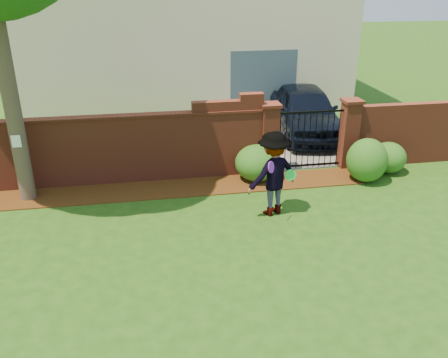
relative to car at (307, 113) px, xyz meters
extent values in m
cube|color=#224A12|center=(-4.37, -6.69, -0.78)|extent=(80.00, 80.00, 0.01)
cube|color=#3C200B|center=(-5.32, -3.35, -0.76)|extent=(11.10, 1.08, 0.03)
cube|color=maroon|center=(-6.52, -2.69, 0.07)|extent=(8.70, 0.25, 1.70)
cube|color=maroon|center=(-3.07, -2.69, 1.07)|extent=(1.80, 0.25, 0.30)
cube|color=maroon|center=(-2.47, -2.69, 1.30)|extent=(0.60, 0.25, 0.16)
cube|color=maroon|center=(-6.52, -2.69, 0.95)|extent=(8.70, 0.31, 0.06)
cube|color=maroon|center=(2.23, -2.69, 0.07)|extent=(4.00, 0.25, 1.70)
cube|color=maroon|center=(-1.97, -2.69, 0.12)|extent=(0.42, 0.42, 1.80)
cube|color=maroon|center=(-1.97, -2.69, 1.06)|extent=(0.50, 0.50, 0.08)
cube|color=maroon|center=(0.23, -2.69, 0.12)|extent=(0.42, 0.42, 1.80)
cube|color=maroon|center=(0.23, -2.69, 1.06)|extent=(0.50, 0.50, 0.08)
cylinder|color=black|center=(-1.68, -2.69, 0.07)|extent=(0.02, 0.02, 1.60)
cylinder|color=black|center=(-1.52, -2.69, 0.07)|extent=(0.02, 0.02, 1.60)
cylinder|color=black|center=(-1.36, -2.69, 0.07)|extent=(0.02, 0.02, 1.60)
cylinder|color=black|center=(-1.19, -2.69, 0.07)|extent=(0.02, 0.02, 1.60)
cylinder|color=black|center=(-1.03, -2.69, 0.07)|extent=(0.02, 0.02, 1.60)
cylinder|color=black|center=(-0.87, -2.69, 0.07)|extent=(0.02, 0.02, 1.60)
cylinder|color=black|center=(-0.71, -2.69, 0.07)|extent=(0.02, 0.02, 1.60)
cylinder|color=black|center=(-0.55, -2.69, 0.07)|extent=(0.02, 0.02, 1.60)
cylinder|color=black|center=(-0.38, -2.69, 0.07)|extent=(0.02, 0.02, 1.60)
cylinder|color=black|center=(-0.22, -2.69, 0.07)|extent=(0.02, 0.02, 1.60)
cylinder|color=black|center=(-0.06, -2.69, 0.07)|extent=(0.02, 0.02, 1.60)
cube|color=black|center=(-0.87, -2.69, -0.66)|extent=(1.78, 0.03, 0.05)
cube|color=black|center=(-0.87, -2.69, 0.82)|extent=(1.78, 0.03, 0.05)
cube|color=slate|center=(-0.87, 1.31, -0.77)|extent=(3.20, 8.00, 0.01)
cube|color=beige|center=(-3.37, 5.31, 2.22)|extent=(12.00, 6.00, 6.00)
cube|color=#384C5B|center=(-0.87, 2.36, 0.42)|extent=(2.40, 0.12, 2.40)
imported|color=black|center=(0.00, 0.00, 0.00)|extent=(2.29, 4.73, 1.56)
cylinder|color=#433428|center=(-7.97, -3.29, 2.72)|extent=(0.36, 0.36, 7.00)
cube|color=white|center=(-7.97, -3.48, 0.72)|extent=(0.20, 0.01, 0.28)
ellipsoid|color=#195419|center=(-2.39, -3.14, -0.32)|extent=(1.13, 1.13, 0.93)
ellipsoid|color=#195419|center=(0.33, -3.68, -0.21)|extent=(1.03, 1.03, 1.13)
ellipsoid|color=#195419|center=(1.16, -3.24, -0.37)|extent=(0.93, 0.93, 0.82)
imported|color=gray|center=(-2.48, -5.01, 0.17)|extent=(1.40, 1.12, 1.89)
cylinder|color=purple|center=(-2.68, -5.47, 0.54)|extent=(0.21, 0.24, 0.25)
cylinder|color=green|center=(-2.16, -5.16, 0.20)|extent=(0.25, 0.08, 0.25)
camera|label=1|loc=(-5.13, -14.05, 4.22)|focal=38.12mm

